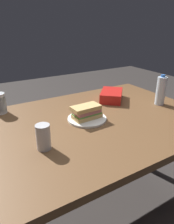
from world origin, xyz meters
TOP-DOWN VIEW (x-y plane):
  - ground_plane at (0.00, 0.00)m, footprint 8.00×8.00m
  - dining_table at (0.00, 0.00)m, footprint 1.44×0.99m
  - paper_plate at (0.03, -0.02)m, footprint 0.23×0.23m
  - sandwich at (0.03, -0.01)m, footprint 0.18×0.10m
  - chip_bag at (-0.30, -0.22)m, footprint 0.27×0.27m
  - water_bottle_tall at (-0.54, 0.03)m, footprint 0.07×0.07m
  - soda_can_silver at (0.36, 0.15)m, footprint 0.07×0.07m

SIDE VIEW (x-z plane):
  - ground_plane at x=0.00m, z-range 0.00..0.00m
  - dining_table at x=0.00m, z-range 0.28..1.03m
  - paper_plate at x=0.03m, z-range 0.75..0.76m
  - chip_bag at x=-0.30m, z-range 0.75..0.82m
  - sandwich at x=0.03m, z-range 0.76..0.84m
  - soda_can_silver at x=0.36m, z-range 0.75..0.87m
  - water_bottle_tall at x=-0.54m, z-range 0.74..0.95m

